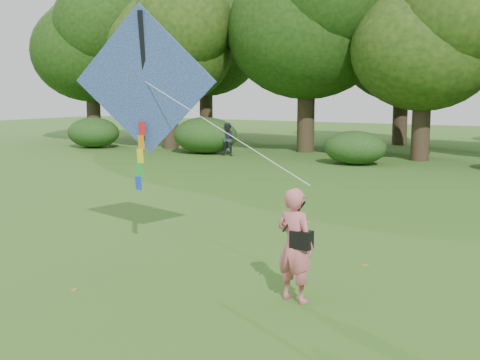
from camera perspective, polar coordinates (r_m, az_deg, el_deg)
The scene contains 7 objects.
ground at distance 8.92m, azimuth -2.15°, elevation -11.61°, with size 100.00×100.00×0.00m, color #265114.
man_kite_flyer at distance 8.81m, azimuth 5.22°, elevation -6.15°, with size 0.61×0.40×1.68m, color #CC606A.
bystander_left at distance 28.66m, azimuth -1.11°, elevation 3.87°, with size 0.77×0.60×1.58m, color #272A34.
crossbody_bag at distance 8.71m, azimuth 5.84°, elevation -5.58°, with size 0.43×0.20×0.69m.
flying_kite at distance 11.28m, azimuth -9.03°, elevation 9.05°, with size 5.13×1.46×3.41m.
shrub_band at distance 25.31m, azimuth 18.24°, elevation 3.00°, with size 39.15×3.22×1.88m.
fallen_leaves at distance 12.06m, azimuth 8.61°, elevation -6.32°, with size 10.99×13.73×0.01m.
Camera 1 is at (4.50, -7.07, 3.05)m, focal length 45.00 mm.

